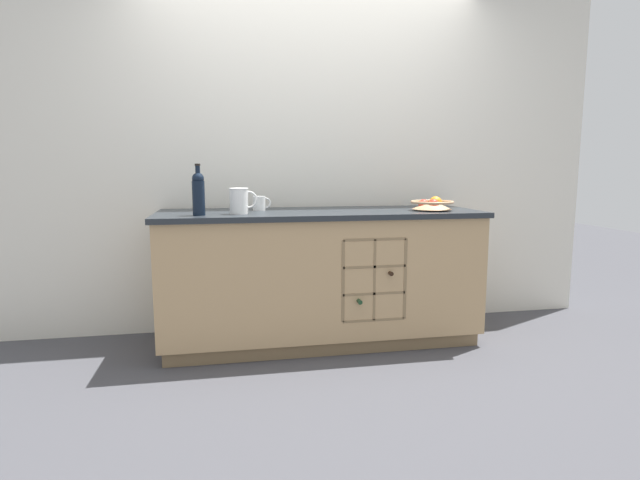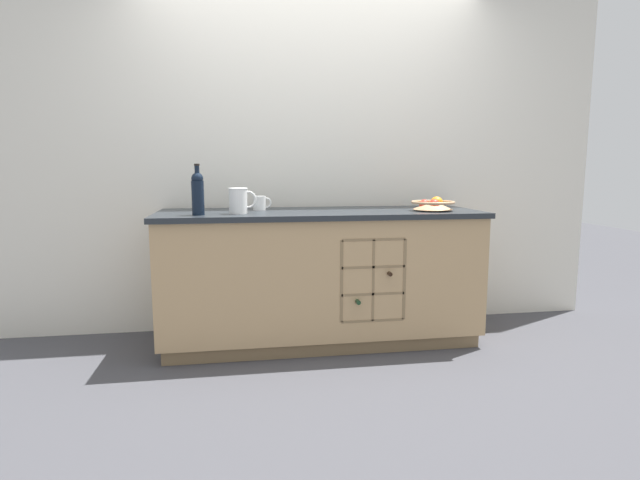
# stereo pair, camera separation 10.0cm
# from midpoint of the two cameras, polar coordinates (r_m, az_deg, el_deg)

# --- Properties ---
(ground_plane) EXTENTS (14.00, 14.00, 0.00)m
(ground_plane) POSITION_cam_midpoint_polar(r_m,az_deg,el_deg) (3.57, -0.82, -11.33)
(ground_plane) COLOR #424247
(back_wall) EXTENTS (4.52, 0.06, 2.55)m
(back_wall) POSITION_cam_midpoint_polar(r_m,az_deg,el_deg) (3.77, -1.98, 9.45)
(back_wall) COLOR silver
(back_wall) RESTS_ON ground_plane
(kitchen_island) EXTENTS (2.16, 0.75, 0.91)m
(kitchen_island) POSITION_cam_midpoint_polar(r_m,az_deg,el_deg) (3.44, -0.80, -4.10)
(kitchen_island) COLOR olive
(kitchen_island) RESTS_ON ground_plane
(fruit_bowl) EXTENTS (0.29, 0.29, 0.09)m
(fruit_bowl) POSITION_cam_midpoint_polar(r_m,az_deg,el_deg) (3.48, 11.88, 4.04)
(fruit_bowl) COLOR tan
(fruit_bowl) RESTS_ON kitchen_island
(white_pitcher) EXTENTS (0.18, 0.12, 0.16)m
(white_pitcher) POSITION_cam_midpoint_polar(r_m,az_deg,el_deg) (3.18, -10.10, 4.49)
(white_pitcher) COLOR white
(white_pitcher) RESTS_ON kitchen_island
(ceramic_mug) EXTENTS (0.13, 0.09, 0.10)m
(ceramic_mug) POSITION_cam_midpoint_polar(r_m,az_deg,el_deg) (3.44, -7.75, 4.19)
(ceramic_mug) COLOR white
(ceramic_mug) RESTS_ON kitchen_island
(standing_wine_bottle) EXTENTS (0.08, 0.08, 0.31)m
(standing_wine_bottle) POSITION_cam_midpoint_polar(r_m,az_deg,el_deg) (3.13, -14.62, 5.29)
(standing_wine_bottle) COLOR black
(standing_wine_bottle) RESTS_ON kitchen_island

